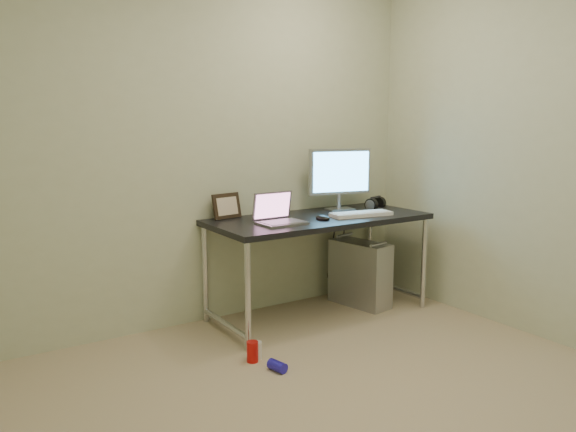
{
  "coord_description": "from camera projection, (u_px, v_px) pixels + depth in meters",
  "views": [
    {
      "loc": [
        -1.65,
        -1.9,
        1.44
      ],
      "look_at": [
        0.26,
        1.04,
        0.85
      ],
      "focal_mm": 35.0,
      "sensor_mm": 36.0,
      "label": 1
    }
  ],
  "objects": [
    {
      "name": "floor",
      "position": [
        361.0,
        425.0,
        2.7
      ],
      "size": [
        3.5,
        3.5,
        0.0
      ],
      "primitive_type": "plane",
      "color": "tan",
      "rests_on": "ground"
    },
    {
      "name": "wall_back",
      "position": [
        202.0,
        149.0,
        3.94
      ],
      "size": [
        3.5,
        0.02,
        2.5
      ],
      "primitive_type": "cube",
      "color": "beige",
      "rests_on": "ground"
    },
    {
      "name": "desk",
      "position": [
        319.0,
        227.0,
        4.15
      ],
      "size": [
        1.64,
        0.72,
        0.75
      ],
      "color": "black",
      "rests_on": "ground"
    },
    {
      "name": "tower_computer",
      "position": [
        360.0,
        273.0,
        4.44
      ],
      "size": [
        0.3,
        0.52,
        0.54
      ],
      "rotation": [
        0.0,
        0.0,
        0.18
      ],
      "color": "#A5A5AA",
      "rests_on": "ground"
    },
    {
      "name": "cable_a",
      "position": [
        332.0,
        249.0,
        4.64
      ],
      "size": [
        0.01,
        0.16,
        0.69
      ],
      "primitive_type": "cylinder",
      "rotation": [
        0.21,
        0.0,
        0.0
      ],
      "color": "black",
      "rests_on": "ground"
    },
    {
      "name": "cable_b",
      "position": [
        342.0,
        251.0,
        4.67
      ],
      "size": [
        0.02,
        0.11,
        0.71
      ],
      "primitive_type": "cylinder",
      "rotation": [
        0.14,
        0.0,
        0.09
      ],
      "color": "black",
      "rests_on": "ground"
    },
    {
      "name": "can_red",
      "position": [
        252.0,
        352.0,
        3.4
      ],
      "size": [
        0.09,
        0.09,
        0.13
      ],
      "primitive_type": "cylinder",
      "rotation": [
        0.0,
        0.0,
        -0.41
      ],
      "color": "red",
      "rests_on": "ground"
    },
    {
      "name": "can_white",
      "position": [
        257.0,
        350.0,
        3.45
      ],
      "size": [
        0.07,
        0.07,
        0.11
      ],
      "primitive_type": "cylinder",
      "rotation": [
        0.0,
        0.0,
        -0.2
      ],
      "color": "white",
      "rests_on": "ground"
    },
    {
      "name": "can_blue",
      "position": [
        277.0,
        366.0,
        3.28
      ],
      "size": [
        0.09,
        0.13,
        0.06
      ],
      "primitive_type": "cylinder",
      "rotation": [
        1.57,
        0.0,
        0.22
      ],
      "color": "#241CC3",
      "rests_on": "ground"
    },
    {
      "name": "laptop",
      "position": [
        278.0,
        216.0,
        3.86
      ],
      "size": [
        0.31,
        0.26,
        0.21
      ],
      "rotation": [
        0.0,
        0.0,
        0.02
      ],
      "color": "#A7A7AD",
      "rests_on": "desk"
    },
    {
      "name": "monitor",
      "position": [
        340.0,
        174.0,
        4.39
      ],
      "size": [
        0.51,
        0.19,
        0.48
      ],
      "rotation": [
        0.0,
        0.0,
        -0.22
      ],
      "color": "#A7A7AD",
      "rests_on": "desk"
    },
    {
      "name": "keyboard",
      "position": [
        361.0,
        214.0,
        4.16
      ],
      "size": [
        0.49,
        0.23,
        0.03
      ],
      "primitive_type": "cube",
      "rotation": [
        0.0,
        0.0,
        -0.16
      ],
      "color": "white",
      "rests_on": "desk"
    },
    {
      "name": "mouse_right",
      "position": [
        385.0,
        210.0,
        4.31
      ],
      "size": [
        0.08,
        0.12,
        0.04
      ],
      "primitive_type": "ellipsoid",
      "rotation": [
        0.0,
        0.0,
        0.08
      ],
      "color": "black",
      "rests_on": "desk"
    },
    {
      "name": "mouse_left",
      "position": [
        323.0,
        217.0,
        4.0
      ],
      "size": [
        0.09,
        0.13,
        0.04
      ],
      "primitive_type": "ellipsoid",
      "rotation": [
        0.0,
        0.0,
        0.11
      ],
      "color": "black",
      "rests_on": "desk"
    },
    {
      "name": "headphones",
      "position": [
        375.0,
        204.0,
        4.57
      ],
      "size": [
        0.2,
        0.11,
        0.11
      ],
      "rotation": [
        0.0,
        0.0,
        0.31
      ],
      "color": "black",
      "rests_on": "desk"
    },
    {
      "name": "picture_frame",
      "position": [
        227.0,
        206.0,
        4.04
      ],
      "size": [
        0.24,
        0.1,
        0.18
      ],
      "primitive_type": "cube",
      "rotation": [
        -0.21,
        0.0,
        0.16
      ],
      "color": "black",
      "rests_on": "desk"
    },
    {
      "name": "webcam",
      "position": [
        260.0,
        205.0,
        4.14
      ],
      "size": [
        0.04,
        0.03,
        0.11
      ],
      "rotation": [
        0.0,
        0.0,
        -0.04
      ],
      "color": "silver",
      "rests_on": "desk"
    }
  ]
}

